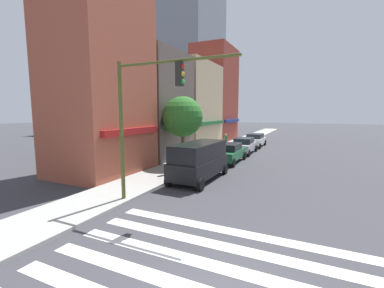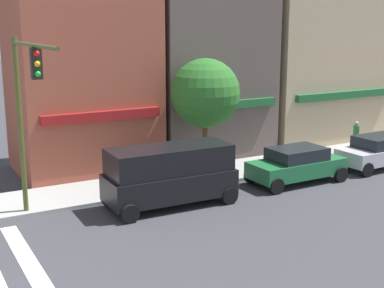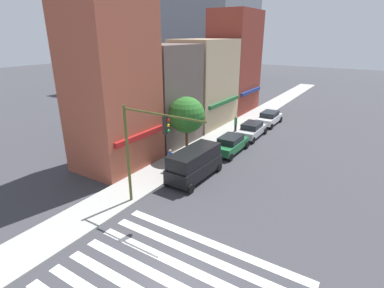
{
  "view_description": "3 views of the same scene",
  "coord_description": "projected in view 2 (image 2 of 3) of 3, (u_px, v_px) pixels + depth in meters",
  "views": [
    {
      "loc": [
        -5.14,
        -1.57,
        4.23
      ],
      "look_at": [
        10.96,
        6.0,
        2.0
      ],
      "focal_mm": 24.0,
      "sensor_mm": 36.0,
      "label": 1
    },
    {
      "loc": [
        0.41,
        -12.96,
        6.91
      ],
      "look_at": [
        10.96,
        6.0,
        2.0
      ],
      "focal_mm": 50.0,
      "sensor_mm": 36.0,
      "label": 2
    },
    {
      "loc": [
        -8.18,
        -6.13,
        10.35
      ],
      "look_at": [
        10.96,
        6.0,
        2.0
      ],
      "focal_mm": 28.0,
      "sensor_mm": 36.0,
      "label": 3
    }
  ],
  "objects": [
    {
      "name": "van_black",
      "position": [
        170.0,
        173.0,
        20.49
      ],
      "size": [
        5.05,
        2.22,
        2.34
      ],
      "rotation": [
        0.0,
        0.0,
        -0.02
      ],
      "color": "black",
      "rests_on": "ground_plane"
    },
    {
      "name": "street_tree",
      "position": [
        205.0,
        93.0,
        23.83
      ],
      "size": [
        3.11,
        3.11,
        5.27
      ],
      "color": "brown",
      "rests_on": "sidewalk_left"
    },
    {
      "name": "storefront_row",
      "position": [
        273.0,
        35.0,
        29.92
      ],
      "size": [
        29.22,
        5.3,
        15.73
      ],
      "color": "#9E4C38",
      "rests_on": "ground_plane"
    },
    {
      "name": "sedan_silver",
      "position": [
        380.0,
        151.0,
        26.02
      ],
      "size": [
        4.45,
        2.02,
        1.59
      ],
      "rotation": [
        0.0,
        0.0,
        0.03
      ],
      "color": "#B7B7BC",
      "rests_on": "ground_plane"
    },
    {
      "name": "traffic_signal",
      "position": [
        26.0,
        99.0,
        17.69
      ],
      "size": [
        0.32,
        5.63,
        6.47
      ],
      "color": "#474C1E",
      "rests_on": "ground_plane"
    },
    {
      "name": "sedan_green",
      "position": [
        297.0,
        164.0,
        23.56
      ],
      "size": [
        4.43,
        2.02,
        1.59
      ],
      "rotation": [
        0.0,
        0.0,
        0.02
      ],
      "color": "#1E6638",
      "rests_on": "ground_plane"
    },
    {
      "name": "pedestrian_blue_shirt",
      "position": [
        145.0,
        166.0,
        22.37
      ],
      "size": [
        0.32,
        0.32,
        1.77
      ],
      "rotation": [
        0.0,
        0.0,
        5.99
      ],
      "color": "#23232D",
      "rests_on": "sidewalk_left"
    },
    {
      "name": "pedestrian_green_top",
      "position": [
        356.0,
        137.0,
        28.02
      ],
      "size": [
        0.32,
        0.32,
        1.77
      ],
      "rotation": [
        0.0,
        0.0,
        3.29
      ],
      "color": "#23232D",
      "rests_on": "sidewalk_left"
    }
  ]
}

